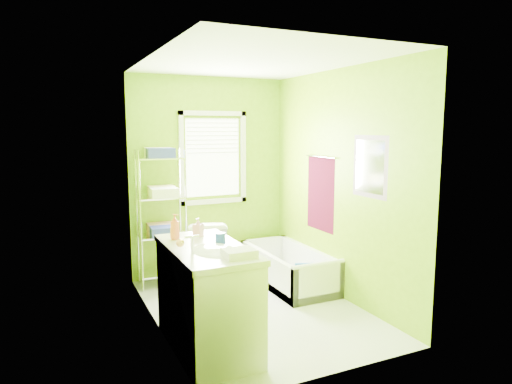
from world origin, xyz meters
name	(u,v)px	position (x,y,z in m)	size (l,w,h in m)	color
ground	(255,309)	(0.00, 0.00, 0.00)	(2.90, 2.90, 0.00)	silver
room_envelope	(255,166)	(0.00, 0.00, 1.55)	(2.14, 2.94, 2.62)	#73A207
window	(213,153)	(0.05, 1.42, 1.61)	(0.92, 0.05, 1.22)	white
door	(187,253)	(-1.04, -1.00, 1.00)	(0.09, 0.80, 2.00)	white
right_wall_decor	(339,183)	(1.04, -0.02, 1.32)	(0.04, 1.48, 1.17)	#48081E
bathtub	(290,273)	(0.71, 0.52, 0.15)	(0.67, 1.44, 0.47)	white
toilet	(207,251)	(-0.19, 1.05, 0.41)	(0.46, 0.80, 0.82)	white
vanity	(207,295)	(-0.75, -0.61, 0.49)	(0.63, 1.23, 1.16)	white
wire_shelf_unit	(163,202)	(-0.69, 1.20, 1.04)	(0.59, 0.47, 1.71)	silver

